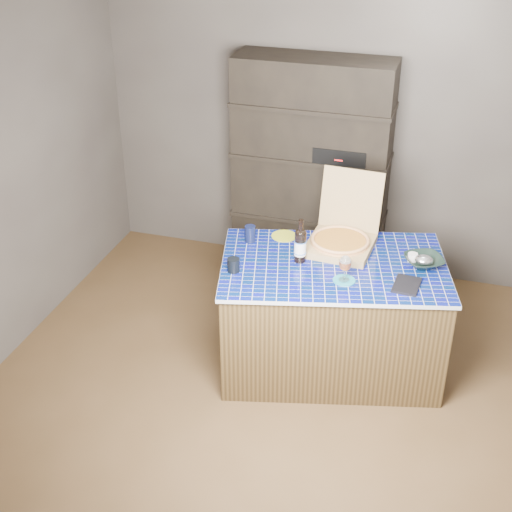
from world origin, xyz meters
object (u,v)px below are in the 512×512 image
(dvd_case, at_px, (407,285))
(pizza_box, at_px, (341,238))
(kitchen_island, at_px, (331,315))
(mead_bottle, at_px, (300,245))
(bowl, at_px, (424,261))
(wine_glass, at_px, (345,264))

(dvd_case, bearing_deg, pizza_box, 146.70)
(kitchen_island, bearing_deg, mead_bottle, 172.96)
(kitchen_island, bearing_deg, pizza_box, 76.77)
(kitchen_island, xyz_separation_m, pizza_box, (-0.00, 0.23, 0.46))
(dvd_case, xyz_separation_m, bowl, (0.07, 0.29, 0.02))
(kitchen_island, xyz_separation_m, bowl, (0.55, 0.15, 0.43))
(wine_glass, xyz_separation_m, dvd_case, (0.38, 0.05, -0.11))
(pizza_box, distance_m, dvd_case, 0.61)
(kitchen_island, height_order, dvd_case, dvd_case)
(dvd_case, relative_size, bowl, 0.89)
(pizza_box, distance_m, mead_bottle, 0.34)
(wine_glass, height_order, dvd_case, wine_glass)
(wine_glass, bearing_deg, bowl, 36.57)
(mead_bottle, distance_m, wine_glass, 0.36)
(bowl, bearing_deg, wine_glass, -143.43)
(kitchen_island, distance_m, dvd_case, 0.64)
(kitchen_island, xyz_separation_m, wine_glass, (0.10, -0.19, 0.52))
(dvd_case, distance_m, bowl, 0.30)
(mead_bottle, distance_m, bowl, 0.80)
(dvd_case, bearing_deg, wine_glass, -168.23)
(kitchen_island, bearing_deg, bowl, 1.30)
(wine_glass, relative_size, bowl, 0.71)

